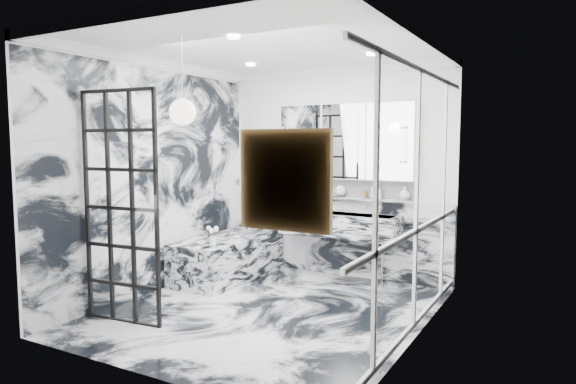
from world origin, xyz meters
The scene contains 25 objects.
floor centered at (0.00, 0.00, 0.00)m, with size 3.60×3.60×0.00m, color silver.
ceiling centered at (0.00, 0.00, 2.80)m, with size 3.60×3.60×0.00m, color white.
wall_back centered at (0.00, 1.80, 1.40)m, with size 3.60×3.60×0.00m, color white.
wall_front centered at (0.00, -1.80, 1.40)m, with size 3.60×3.60×0.00m, color white.
wall_left centered at (-1.60, 0.00, 1.40)m, with size 3.60×3.60×0.00m, color white.
wall_right centered at (1.60, 0.00, 1.40)m, with size 3.60×3.60×0.00m, color white.
marble_clad_back centered at (0.00, 1.78, 0.53)m, with size 3.18×0.05×1.05m, color silver.
marble_clad_left centered at (-1.59, 0.00, 1.34)m, with size 0.02×3.56×2.68m, color silver.
panel_molding centered at (1.58, 0.00, 1.30)m, with size 0.03×3.40×2.30m, color white.
soap_bottle_a centered at (0.56, 1.71, 1.18)m, with size 0.07×0.07×0.19m, color #8C5919.
soap_bottle_b centered at (0.63, 1.71, 1.18)m, with size 0.08×0.08×0.17m, color #4C4C51.
soap_bottle_c centered at (0.97, 1.71, 1.18)m, with size 0.13×0.13×0.17m, color silver.
face_pot centered at (0.10, 1.71, 1.17)m, with size 0.14×0.14×0.14m, color white.
amber_bottle centered at (0.44, 1.71, 1.14)m, with size 0.04×0.04×0.10m, color #8C5919.
flower_vase centered at (-1.00, 0.33, 0.61)m, with size 0.08×0.08×0.12m, color silver.
crittall_door centered at (-1.10, -1.01, 1.16)m, with size 0.88×0.04×2.31m, color black, non-canonical shape.
artwork centered at (1.20, -1.76, 1.57)m, with size 0.56×0.05×0.56m, color #BE6F13.
pendant_light centered at (-0.06, -1.27, 2.06)m, with size 0.22×0.22×0.22m, color white.
trough_sink centered at (0.15, 1.55, 0.73)m, with size 1.60×0.45×0.30m, color silver.
ledge centered at (0.15, 1.72, 1.07)m, with size 1.90×0.14×0.04m, color silver.
subway_tile centered at (0.15, 1.78, 1.21)m, with size 1.90×0.03×0.23m, color white.
mirror_cabinet centered at (0.15, 1.73, 1.82)m, with size 1.90×0.16×1.00m, color white.
sconce_left centered at (-0.67, 1.63, 1.78)m, with size 0.07×0.07×0.40m, color white.
sconce_right centered at (0.97, 1.63, 1.78)m, with size 0.07×0.07×0.40m, color white.
bathtub centered at (-1.18, 0.90, 0.28)m, with size 0.75×1.65×0.55m, color silver.
Camera 1 is at (2.81, -4.61, 1.81)m, focal length 32.00 mm.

